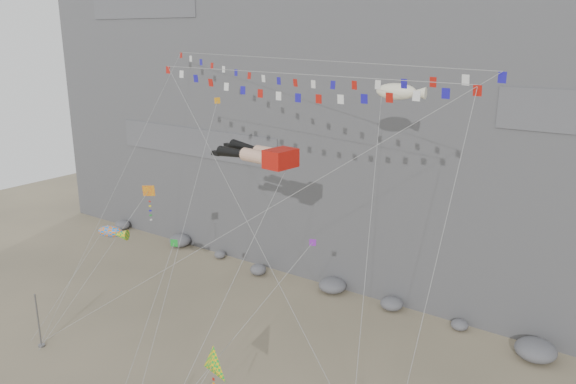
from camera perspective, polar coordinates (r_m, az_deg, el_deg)
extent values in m
plane|color=gray|center=(41.43, -8.33, -18.37)|extent=(120.00, 120.00, 0.00)
cube|color=slate|center=(61.38, 12.62, 17.14)|extent=(80.00, 28.00, 50.00)
cylinder|color=slate|center=(47.55, -24.04, -11.85)|extent=(0.12, 0.12, 4.40)
cube|color=#B4130B|center=(37.41, -0.75, 3.43)|extent=(1.75, 2.25, 1.24)
cylinder|color=#D9A487|center=(38.21, -3.39, 3.66)|extent=(2.19, 1.15, 0.91)
sphere|color=black|center=(38.94, -4.48, 3.87)|extent=(0.84, 0.84, 0.84)
cone|color=black|center=(39.84, -5.71, 4.01)|extent=(2.57, 1.04, 0.85)
cube|color=black|center=(41.12, -7.27, 3.93)|extent=(0.85, 0.45, 0.30)
cylinder|color=#D9A487|center=(39.07, -2.10, 3.95)|extent=(2.19, 1.15, 0.91)
sphere|color=black|center=(39.79, -3.19, 4.15)|extent=(0.84, 0.84, 0.84)
cone|color=black|center=(40.63, -4.43, 4.55)|extent=(2.59, 1.04, 0.91)
cube|color=black|center=(41.85, -6.01, 4.71)|extent=(0.85, 0.45, 0.30)
cylinder|color=gray|center=(34.85, -7.11, -10.85)|extent=(0.03, 0.03, 20.28)
cylinder|color=gray|center=(43.40, -12.85, -1.27)|extent=(0.03, 0.03, 28.85)
cube|color=slate|center=(49.05, -23.78, -13.78)|extent=(0.16, 0.16, 0.10)
cylinder|color=gray|center=(32.91, 4.41, -7.08)|extent=(0.03, 0.03, 24.41)
cylinder|color=gray|center=(45.89, -19.08, -7.45)|extent=(0.03, 0.03, 14.60)
cube|color=slate|center=(48.02, -24.02, -14.48)|extent=(0.16, 0.16, 0.10)
cylinder|color=gray|center=(47.14, -21.23, -8.94)|extent=(0.03, 0.03, 10.78)
cube|color=slate|center=(49.60, -24.62, -13.55)|extent=(0.16, 0.16, 0.10)
cylinder|color=gray|center=(34.67, 8.78, -7.21)|extent=(0.03, 0.03, 24.12)
cylinder|color=gray|center=(40.22, -10.93, -5.02)|extent=(0.03, 0.03, 23.82)
cylinder|color=gray|center=(36.18, -5.38, -14.41)|extent=(0.03, 0.03, 15.50)
cylinder|color=gray|center=(38.82, -14.42, -13.48)|extent=(0.03, 0.03, 12.70)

